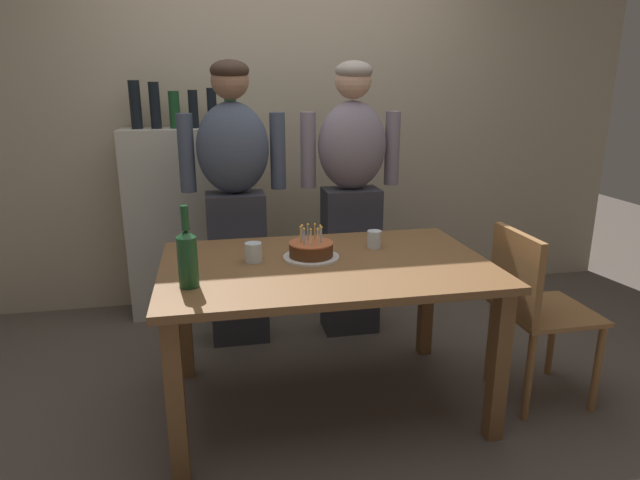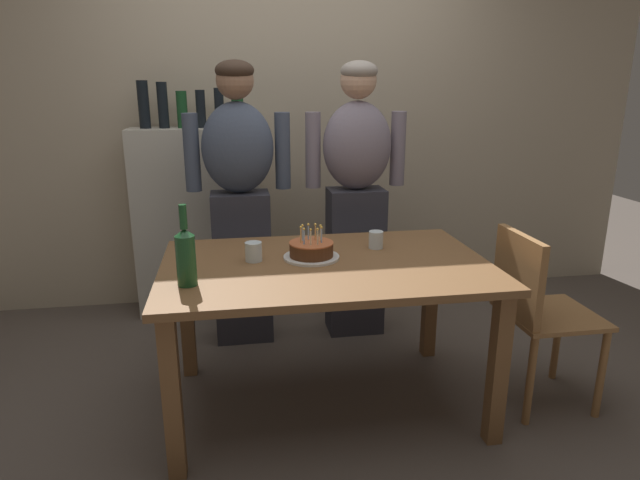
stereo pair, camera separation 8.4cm
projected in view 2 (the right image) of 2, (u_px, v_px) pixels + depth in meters
name	position (u px, v px, depth m)	size (l,w,h in m)	color
ground_plane	(325.00, 403.00, 2.70)	(10.00, 10.00, 0.00)	#564C44
back_wall	(288.00, 118.00, 3.81)	(5.20, 0.10, 2.60)	tan
dining_table	(326.00, 282.00, 2.53)	(1.50, 0.96, 0.74)	brown
birthday_cake	(311.00, 251.00, 2.55)	(0.26, 0.26, 0.16)	white
water_glass_near	(376.00, 240.00, 2.70)	(0.07, 0.07, 0.09)	silver
water_glass_far	(254.00, 252.00, 2.51)	(0.08, 0.08, 0.09)	silver
wine_bottle	(186.00, 255.00, 2.18)	(0.08, 0.08, 0.34)	#194723
person_man_bearded	(240.00, 200.00, 3.18)	(0.61, 0.27, 1.66)	#33333D
person_woman_cardigan	(356.00, 197.00, 3.29)	(0.61, 0.27, 1.66)	#33333D
dining_chair	(534.00, 305.00, 2.58)	(0.42, 0.42, 0.87)	olive
shelf_cabinet	(198.00, 219.00, 3.68)	(0.83, 0.30, 1.55)	beige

